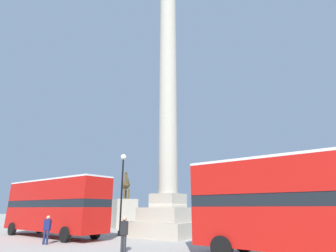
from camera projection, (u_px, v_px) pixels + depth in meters
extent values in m
plane|color=#ADA89E|center=(168.00, 236.00, 21.40)|extent=(200.00, 200.00, 0.00)
cube|color=#ADA593|center=(168.00, 229.00, 21.57)|extent=(5.32, 5.32, 1.11)
cube|color=#ADA593|center=(168.00, 214.00, 21.90)|extent=(3.83, 3.83, 1.11)
cube|color=#ADA593|center=(168.00, 201.00, 22.23)|extent=(2.34, 2.34, 1.11)
cylinder|color=#ADA593|center=(168.00, 82.00, 25.57)|extent=(1.68, 1.68, 21.20)
cube|color=#B7140F|center=(314.00, 229.00, 10.81)|extent=(10.38, 3.04, 1.75)
cube|color=black|center=(309.00, 200.00, 11.15)|extent=(10.38, 2.99, 0.55)
cube|color=#B7140F|center=(306.00, 176.00, 11.45)|extent=(10.38, 3.04, 1.49)
cube|color=silver|center=(303.00, 157.00, 11.70)|extent=(10.38, 3.04, 0.12)
cylinder|color=black|center=(244.00, 242.00, 13.60)|extent=(1.01, 0.35, 1.00)
cylinder|color=black|center=(222.00, 248.00, 11.64)|extent=(1.01, 0.35, 1.00)
cube|color=#B7140F|center=(52.00, 219.00, 20.94)|extent=(11.44, 3.00, 1.74)
cube|color=black|center=(54.00, 204.00, 21.28)|extent=(11.44, 2.95, 0.55)
cube|color=#B7140F|center=(56.00, 191.00, 21.59)|extent=(11.44, 3.00, 1.50)
cube|color=silver|center=(57.00, 181.00, 21.83)|extent=(11.44, 3.00, 0.12)
cylinder|color=black|center=(95.00, 232.00, 19.30)|extent=(1.01, 0.35, 1.00)
cylinder|color=black|center=(65.00, 234.00, 17.46)|extent=(1.01, 0.35, 1.00)
cylinder|color=black|center=(40.00, 227.00, 23.90)|extent=(1.01, 0.35, 1.00)
cylinder|color=black|center=(12.00, 229.00, 22.07)|extent=(1.01, 0.35, 1.00)
cube|color=#ADA593|center=(124.00, 214.00, 30.10)|extent=(4.05, 3.80, 3.16)
ellipsoid|color=brown|center=(125.00, 185.00, 31.05)|extent=(2.40, 2.04, 0.94)
cone|color=brown|center=(128.00, 181.00, 30.21)|extent=(1.04, 0.93, 0.98)
cylinder|color=brown|center=(126.00, 177.00, 31.33)|extent=(0.36, 0.36, 0.90)
sphere|color=brown|center=(126.00, 173.00, 31.50)|extent=(0.28, 0.28, 0.28)
cylinder|color=brown|center=(129.00, 194.00, 30.19)|extent=(0.20, 0.20, 1.13)
cylinder|color=brown|center=(124.00, 194.00, 30.01)|extent=(0.20, 0.20, 1.13)
cylinder|color=brown|center=(126.00, 195.00, 31.48)|extent=(0.20, 0.20, 1.13)
cylinder|color=brown|center=(122.00, 195.00, 31.30)|extent=(0.20, 0.20, 1.13)
cylinder|color=black|center=(120.00, 233.00, 21.37)|extent=(0.31, 0.31, 0.40)
cylinder|color=black|center=(121.00, 196.00, 22.25)|extent=(0.14, 0.14, 6.26)
sphere|color=white|center=(123.00, 157.00, 23.26)|extent=(0.50, 0.50, 0.50)
cylinder|color=#192347|center=(44.00, 237.00, 16.50)|extent=(0.14, 0.14, 0.83)
cylinder|color=#192347|center=(47.00, 237.00, 16.44)|extent=(0.14, 0.14, 0.83)
cube|color=#191E51|center=(47.00, 225.00, 16.69)|extent=(0.49, 0.32, 0.66)
sphere|color=tan|center=(48.00, 217.00, 16.82)|extent=(0.23, 0.23, 0.23)
cylinder|color=#28282D|center=(125.00, 244.00, 13.32)|extent=(0.14, 0.14, 0.86)
cylinder|color=#28282D|center=(122.00, 244.00, 13.49)|extent=(0.14, 0.14, 0.86)
cube|color=black|center=(124.00, 228.00, 13.64)|extent=(0.49, 0.27, 0.68)
sphere|color=tan|center=(125.00, 219.00, 13.77)|extent=(0.23, 0.23, 0.23)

